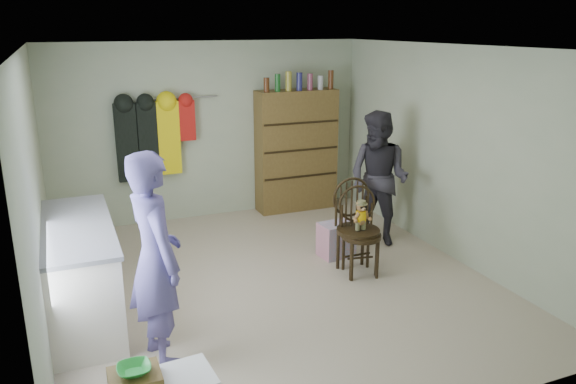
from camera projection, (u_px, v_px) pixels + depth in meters
name	position (u px, v px, depth m)	size (l,w,h in m)	color
ground_plane	(274.00, 282.00, 6.15)	(5.00, 5.00, 0.00)	#C3B59D
room_walls	(256.00, 132.00, 6.16)	(5.00, 5.00, 5.00)	#B5BFA0
counter	(81.00, 271.00, 5.30)	(0.64, 1.86, 0.94)	silver
bowl	(134.00, 370.00, 3.72)	(0.22, 0.22, 0.06)	green
chair_front	(360.00, 225.00, 6.24)	(0.51, 0.51, 1.00)	black
chair_far	(356.00, 223.00, 6.29)	(0.49, 0.49, 1.07)	black
striped_bag	(336.00, 240.00, 6.80)	(0.39, 0.31, 0.41)	#E57283
person_left	(155.00, 259.00, 4.51)	(0.65, 0.43, 1.80)	#574E90
person_right	(379.00, 179.00, 7.06)	(0.83, 0.64, 1.70)	#2D2B33
dresser	(296.00, 150.00, 8.38)	(1.20, 0.39, 2.08)	brown
coat_rack	(153.00, 137.00, 7.59)	(1.42, 0.12, 1.09)	#99999E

